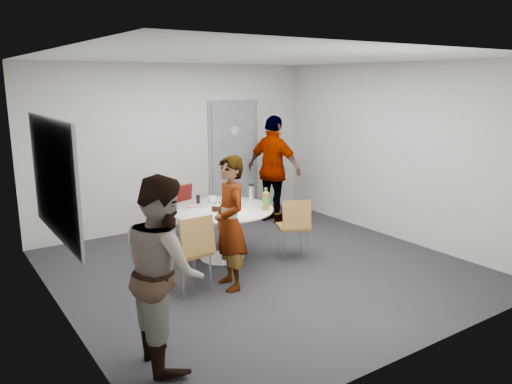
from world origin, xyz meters
TOP-DOWN VIEW (x-y plane):
  - floor at (0.00, 0.00)m, footprint 5.00×5.00m
  - ceiling at (0.00, 0.00)m, footprint 5.00×5.00m
  - wall_back at (0.00, 2.50)m, footprint 5.00×0.00m
  - wall_left at (-2.50, 0.00)m, footprint 0.00×5.00m
  - wall_right at (2.50, 0.00)m, footprint 0.00×5.00m
  - wall_front at (0.00, -2.50)m, footprint 5.00×0.00m
  - door at (1.10, 2.48)m, footprint 1.02×0.17m
  - whiteboard at (-2.46, 0.20)m, footprint 0.04×1.90m
  - table at (-0.24, 0.57)m, footprint 1.41×1.41m
  - chair_near_left at (-1.11, -0.20)m, footprint 0.47×0.51m
  - chair_near_right at (0.57, 0.04)m, footprint 0.54×0.57m
  - chair_far at (-0.29, 1.62)m, footprint 0.50×0.53m
  - person_main at (-0.66, -0.29)m, footprint 0.47×0.64m
  - person_left at (-1.95, -1.32)m, footprint 0.73×0.88m
  - person_right at (1.45, 1.74)m, footprint 0.75×1.17m

SIDE VIEW (x-z plane):
  - floor at x=0.00m, z-range 0.00..0.00m
  - chair_near_right at x=0.57m, z-range 0.09..0.95m
  - chair_far at x=-0.29m, z-range 0.09..0.96m
  - chair_near_left at x=-1.11m, z-range 0.11..1.04m
  - table at x=-0.24m, z-range 0.12..1.15m
  - person_main at x=-0.66m, z-range 0.00..1.59m
  - person_left at x=-1.95m, z-range 0.00..1.67m
  - person_right at x=1.45m, z-range 0.00..1.85m
  - door at x=1.10m, z-range -0.03..2.09m
  - wall_back at x=0.00m, z-range -1.15..3.85m
  - wall_left at x=-2.50m, z-range -1.15..3.85m
  - wall_right at x=2.50m, z-range -1.15..3.85m
  - wall_front at x=0.00m, z-range -1.15..3.85m
  - whiteboard at x=-2.46m, z-range 0.82..2.08m
  - ceiling at x=0.00m, z-range 2.70..2.70m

